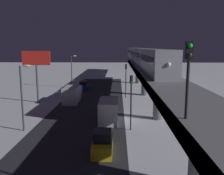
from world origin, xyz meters
The scene contains 14 objects.
ground_plane centered at (0.00, 0.00, 0.00)m, with size 240.00×240.00×0.00m, color silver.
avenue_asphalt centered at (4.80, 0.00, 0.00)m, with size 11.00×82.62×0.01m, color #28282D.
elevated_railway centered at (-5.11, 0.00, 5.09)m, with size 5.00×82.62×5.86m.
subway_train centered at (-5.21, -31.30, 7.64)m, with size 2.94×74.07×3.40m.
rail_signal centered at (-3.35, 19.35, 8.59)m, with size 0.36×0.41×4.00m.
sedan_blue centered at (8.00, -22.47, 0.78)m, with size 1.91×4.51×1.97m.
sedan_yellow centered at (1.60, 10.44, 0.80)m, with size 1.80×4.29×1.97m.
box_truck centered at (1.40, 0.29, 1.35)m, with size 2.40×7.40×2.80m.
delivery_van centered at (8.20, -10.26, 1.35)m, with size 2.40×7.40×2.80m.
traffic_light_near centered at (-1.30, 4.51, 4.20)m, with size 0.32×0.44×6.40m.
traffic_light_mid centered at (-1.30, -13.88, 4.20)m, with size 0.32×0.44×6.40m.
commercial_billboard centered at (14.20, -9.68, 6.83)m, with size 4.80×0.36×8.90m.
street_lamp_near centered at (10.88, 5.00, 4.81)m, with size 1.35×0.44×7.65m.
street_lamp_far centered at (10.88, -25.00, 4.81)m, with size 1.35×0.44×7.65m.
Camera 1 is at (0.22, 31.73, 9.58)m, focal length 39.00 mm.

